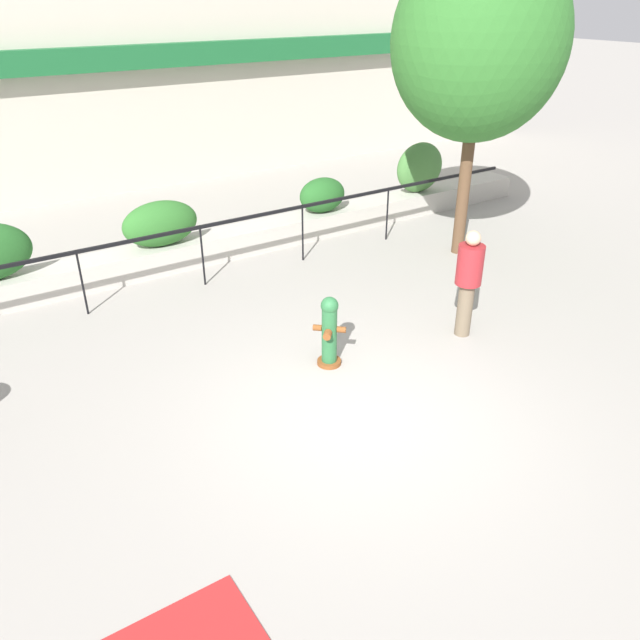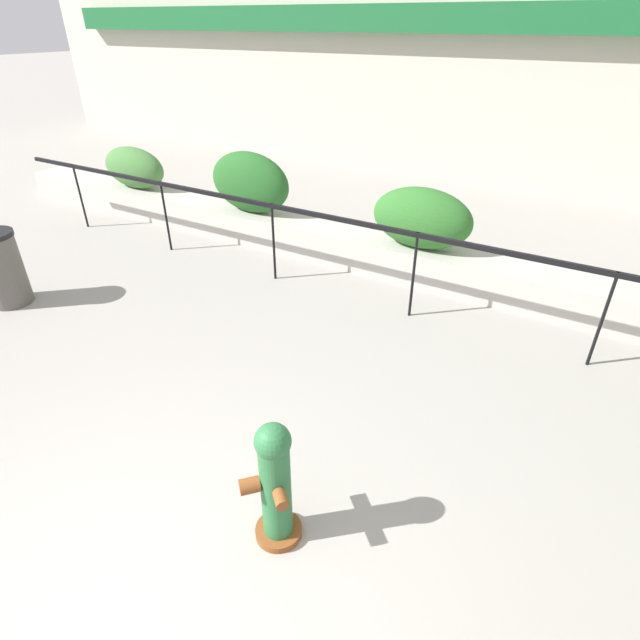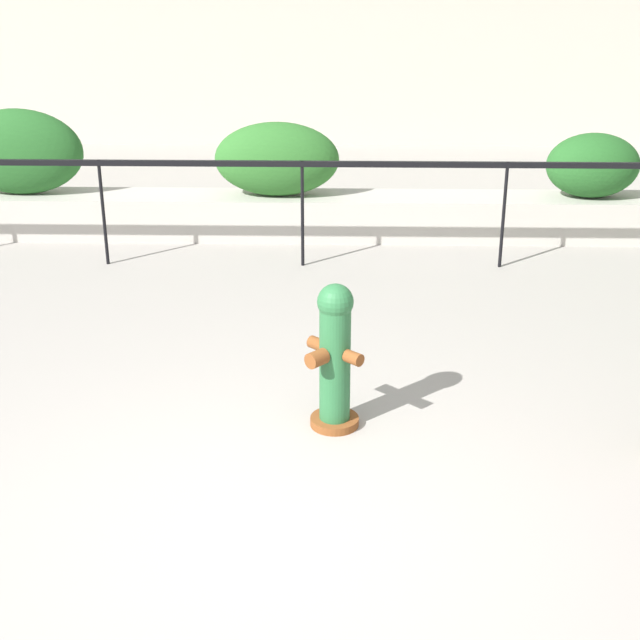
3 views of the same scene
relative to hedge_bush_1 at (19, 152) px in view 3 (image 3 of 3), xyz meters
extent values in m
plane|color=#9E9991|center=(3.38, -6.00, -1.00)|extent=(120.00, 120.00, 0.00)
cube|color=#B7B2A8|center=(3.38, 0.00, -0.75)|extent=(18.00, 0.70, 0.50)
cube|color=black|center=(3.38, -1.10, 0.12)|extent=(15.00, 0.05, 0.06)
cylinder|color=black|center=(1.24, -1.10, -0.43)|extent=(0.04, 0.04, 1.15)
cylinder|color=black|center=(3.38, -1.10, -0.43)|extent=(0.04, 0.04, 1.15)
cylinder|color=black|center=(5.52, -1.10, -0.43)|extent=(0.04, 0.04, 1.15)
ellipsoid|color=#235B23|center=(0.00, 0.00, 0.00)|extent=(1.53, 0.57, 1.00)
ellipsoid|color=#2D6B28|center=(3.04, 0.00, -0.07)|extent=(1.46, 0.68, 0.86)
ellipsoid|color=#235B23|center=(6.72, 0.00, -0.13)|extent=(1.08, 0.70, 0.75)
cylinder|color=brown|center=(3.75, -4.66, -0.97)|extent=(0.50, 0.50, 0.06)
cylinder|color=#286638|center=(3.75, -4.66, -0.52)|extent=(0.31, 0.31, 0.85)
sphere|color=#286638|center=(3.75, -4.66, -0.05)|extent=(0.25, 0.25, 0.25)
cylinder|color=brown|center=(3.63, -4.79, -0.42)|extent=(0.18, 0.18, 0.11)
cylinder|color=brown|center=(3.63, -4.54, -0.42)|extent=(0.15, 0.15, 0.09)
cylinder|color=brown|center=(3.88, -4.77, -0.42)|extent=(0.15, 0.15, 0.09)
camera|label=1|loc=(-0.62, -11.07, 3.87)|focal=35.00mm
camera|label=2|loc=(5.24, -6.56, 2.34)|focal=28.00mm
camera|label=3|loc=(3.78, -10.32, 2.15)|focal=50.00mm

